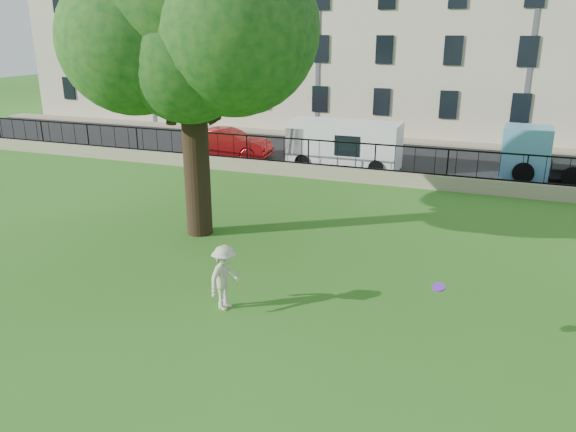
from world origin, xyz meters
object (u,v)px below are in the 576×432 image
at_px(tree, 186,7).
at_px(frisbee, 439,287).
at_px(blue_truck, 569,156).
at_px(man, 225,278).
at_px(red_sedan, 228,143).
at_px(white_van, 344,145).

distance_m(tree, frisbee, 10.79).
relative_size(tree, blue_truck, 1.89).
xyz_separation_m(man, blue_truck, (8.62, 15.71, 0.35)).
bearing_deg(tree, red_sedan, 111.15).
xyz_separation_m(frisbee, red_sedan, (-12.16, 14.89, -0.61)).
relative_size(tree, red_sedan, 2.31).
bearing_deg(tree, frisbee, -28.58).
distance_m(red_sedan, blue_truck, 15.97).
relative_size(man, blue_truck, 0.29).
xyz_separation_m(red_sedan, white_van, (6.16, 0.00, 0.36)).
height_order(red_sedan, blue_truck, blue_truck).
bearing_deg(man, white_van, 14.42).
distance_m(tree, man, 8.26).
height_order(man, blue_truck, blue_truck).
height_order(frisbee, blue_truck, blue_truck).
height_order(red_sedan, white_van, white_van).
xyz_separation_m(frisbee, blue_truck, (3.78, 15.67, -0.20)).
bearing_deg(blue_truck, red_sedan, -174.59).
height_order(man, frisbee, man).
relative_size(tree, man, 6.50).
height_order(tree, frisbee, tree).
xyz_separation_m(tree, man, (3.27, -4.47, -6.13)).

